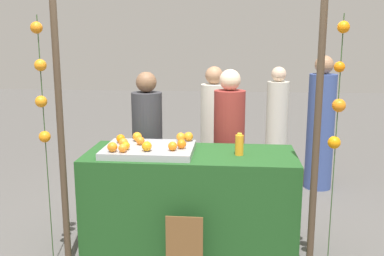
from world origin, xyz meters
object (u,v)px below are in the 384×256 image
orange_1 (173,146)px  chalkboard_sign (184,247)px  vendor_right (229,151)px  stall_counter (191,200)px  vendor_left (148,152)px  juice_bottle (239,145)px  orange_0 (182,144)px

orange_1 → chalkboard_sign: size_ratio=0.15×
vendor_right → orange_1: bearing=-119.5°
stall_counter → vendor_left: 0.88m
juice_bottle → vendor_right: bearing=97.6°
orange_1 → vendor_right: 1.02m
orange_0 → vendor_right: 0.92m
stall_counter → orange_1: (-0.14, -0.17, 0.56)m
orange_1 → vendor_left: vendor_left is taller
orange_0 → orange_1: 0.11m
stall_counter → orange_1: orange_1 is taller
chalkboard_sign → juice_bottle: bearing=48.1°
juice_bottle → vendor_right: vendor_right is taller
juice_bottle → orange_1: bearing=-167.5°
orange_0 → juice_bottle: bearing=5.7°
chalkboard_sign → stall_counter: bearing=90.0°
orange_1 → vendor_right: (0.49, 0.86, -0.26)m
orange_1 → juice_bottle: juice_bottle is taller
chalkboard_sign → vendor_left: (-0.52, 1.17, 0.49)m
stall_counter → juice_bottle: (0.44, -0.04, 0.55)m
stall_counter → chalkboard_sign: (-0.00, -0.53, -0.20)m
stall_counter → vendor_left: vendor_left is taller
juice_bottle → orange_0: bearing=-174.3°
vendor_left → chalkboard_sign: bearing=-66.0°
stall_counter → chalkboard_sign: stall_counter is taller
orange_0 → juice_bottle: juice_bottle is taller
orange_0 → chalkboard_sign: (0.07, -0.44, -0.76)m
juice_bottle → vendor_left: 1.21m
vendor_left → juice_bottle: bearing=-35.3°
orange_0 → orange_1: bearing=-132.4°
stall_counter → juice_bottle: bearing=-4.7°
orange_1 → vendor_left: size_ratio=0.05×
orange_0 → vendor_left: bearing=121.7°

